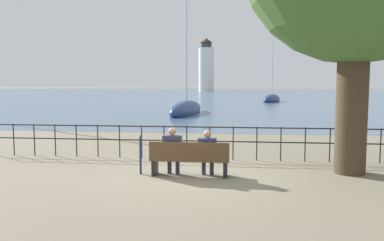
{
  "coord_description": "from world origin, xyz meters",
  "views": [
    {
      "loc": [
        1.15,
        -9.38,
        2.31
      ],
      "look_at": [
        0.0,
        0.5,
        1.38
      ],
      "focal_mm": 35.0,
      "sensor_mm": 36.0,
      "label": 1
    }
  ],
  "objects": [
    {
      "name": "sailboat_1",
      "position": [
        -2.84,
        20.96,
        0.35
      ],
      "size": [
        2.54,
        8.75,
        10.3
      ],
      "rotation": [
        0.0,
        0.0,
        -0.1
      ],
      "color": "navy",
      "rests_on": "ground_plane"
    },
    {
      "name": "harbor_lighthouse",
      "position": [
        -9.98,
        133.59,
        9.41
      ],
      "size": [
        5.76,
        5.76,
        20.22
      ],
      "color": "white",
      "rests_on": "ground_plane"
    },
    {
      "name": "seated_person_right",
      "position": [
        0.45,
        0.01,
        0.65
      ],
      "size": [
        0.46,
        0.35,
        1.19
      ],
      "color": "#2D3347",
      "rests_on": "ground_plane"
    },
    {
      "name": "sailboat_3",
      "position": [
        6.31,
        45.01,
        0.4
      ],
      "size": [
        3.81,
        6.57,
        12.72
      ],
      "rotation": [
        0.0,
        0.0,
        -0.33
      ],
      "color": "navy",
      "rests_on": "ground_plane"
    },
    {
      "name": "park_bench",
      "position": [
        0.0,
        -0.07,
        0.44
      ],
      "size": [
        2.02,
        0.45,
        0.9
      ],
      "color": "brown",
      "rests_on": "ground_plane"
    },
    {
      "name": "seated_person_left",
      "position": [
        -0.45,
        0.01,
        0.68
      ],
      "size": [
        0.48,
        0.35,
        1.25
      ],
      "color": "#2D3347",
      "rests_on": "ground_plane"
    },
    {
      "name": "promenade_railing",
      "position": [
        0.0,
        2.19,
        0.69
      ],
      "size": [
        13.85,
        0.04,
        1.05
      ],
      "color": "black",
      "rests_on": "ground_plane"
    },
    {
      "name": "harbor_water",
      "position": [
        0.0,
        158.57,
        0.0
      ],
      "size": [
        600.0,
        300.0,
        0.01
      ],
      "color": "#47607A",
      "rests_on": "ground_plane"
    },
    {
      "name": "ground_plane",
      "position": [
        0.0,
        0.0,
        0.0
      ],
      "size": [
        1000.0,
        1000.0,
        0.0
      ],
      "primitive_type": "plane",
      "color": "#7A705B"
    },
    {
      "name": "closed_umbrella",
      "position": [
        -1.3,
        0.02,
        0.58
      ],
      "size": [
        0.09,
        0.09,
        1.05
      ],
      "color": "navy",
      "rests_on": "ground_plane"
    }
  ]
}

